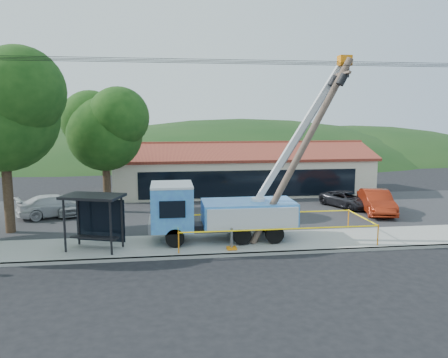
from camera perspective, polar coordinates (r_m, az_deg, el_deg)
ground at (r=20.10m, az=0.83°, el=-12.00°), size 120.00×120.00×0.00m
curb at (r=22.03m, az=0.02°, el=-9.93°), size 60.00×0.25×0.15m
sidewalk at (r=23.83m, az=-0.60°, el=-8.51°), size 60.00×4.00×0.15m
parking_lot at (r=31.53m, az=-2.39°, el=-4.37°), size 60.00×12.00×0.10m
strip_mall at (r=39.54m, az=2.31°, el=0.92°), size 22.50×8.53×4.67m
tree_west_near at (r=28.19m, az=-27.04°, el=8.54°), size 7.56×6.72×10.80m
tree_lot at (r=31.92m, az=-15.33°, el=6.66°), size 6.30×5.60×8.94m
hill_west at (r=74.97m, az=-17.00°, el=2.63°), size 78.40×56.00×28.00m
hill_center at (r=75.06m, az=2.20°, el=2.99°), size 89.60×64.00×32.00m
hill_east at (r=80.91m, az=16.32°, el=3.05°), size 72.80×52.00×26.00m
utility_truck at (r=24.03m, az=-0.66°, el=-3.92°), size 10.96×4.26×10.00m
leaning_pole at (r=23.59m, az=10.61°, el=4.66°), size 5.43×2.01×9.91m
bus_shelter at (r=23.29m, az=-16.49°, el=-3.77°), size 3.34×2.62×2.82m
caution_tape at (r=24.45m, az=6.36°, el=-5.97°), size 10.56×3.83×1.11m
car_silver at (r=32.76m, az=-19.56°, el=-4.46°), size 2.58×4.28×1.36m
car_red at (r=32.86m, az=19.20°, el=-4.41°), size 2.80×5.27×1.65m
car_white at (r=32.32m, az=-20.95°, el=-4.70°), size 5.53×3.95×1.49m
car_dark at (r=34.29m, az=15.70°, el=-3.73°), size 3.54×4.80×1.21m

